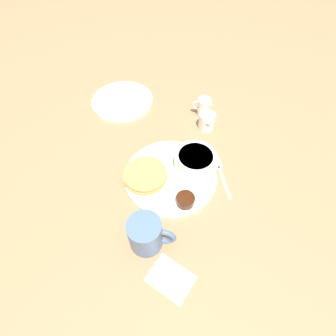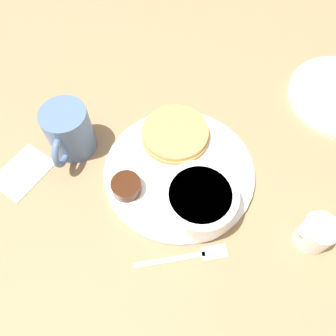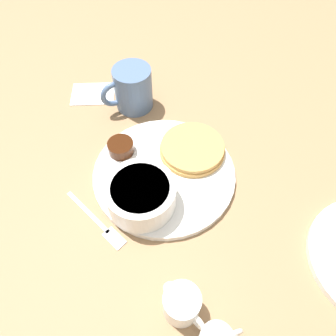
{
  "view_description": "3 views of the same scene",
  "coord_description": "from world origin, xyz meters",
  "px_view_note": "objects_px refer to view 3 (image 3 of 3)",
  "views": [
    {
      "loc": [
        0.23,
        -0.35,
        0.6
      ],
      "look_at": [
        -0.01,
        -0.0,
        0.04
      ],
      "focal_mm": 28.0,
      "sensor_mm": 36.0,
      "label": 1
    },
    {
      "loc": [
        0.23,
        0.13,
        0.49
      ],
      "look_at": [
        0.02,
        -0.01,
        0.03
      ],
      "focal_mm": 35.0,
      "sensor_mm": 36.0,
      "label": 2
    },
    {
      "loc": [
        0.01,
        0.33,
        0.49
      ],
      "look_at": [
        -0.01,
        0.02,
        0.05
      ],
      "focal_mm": 35.0,
      "sensor_mm": 36.0,
      "label": 3
    }
  ],
  "objects_px": {
    "bowl": "(141,194)",
    "coffee_mug": "(132,89)",
    "fork": "(101,225)",
    "creamer_pitcher_near": "(182,304)",
    "plate": "(164,174)"
  },
  "relations": [
    {
      "from": "fork",
      "to": "creamer_pitcher_near",
      "type": "bearing_deg",
      "value": 132.29
    },
    {
      "from": "bowl",
      "to": "fork",
      "type": "height_order",
      "value": "bowl"
    },
    {
      "from": "coffee_mug",
      "to": "plate",
      "type": "bearing_deg",
      "value": 107.35
    },
    {
      "from": "creamer_pitcher_near",
      "to": "coffee_mug",
      "type": "bearing_deg",
      "value": -79.97
    },
    {
      "from": "bowl",
      "to": "coffee_mug",
      "type": "distance_m",
      "value": 0.25
    },
    {
      "from": "plate",
      "to": "fork",
      "type": "xyz_separation_m",
      "value": [
        0.11,
        0.09,
        -0.0
      ]
    },
    {
      "from": "bowl",
      "to": "coffee_mug",
      "type": "xyz_separation_m",
      "value": [
        0.02,
        -0.24,
        0.01
      ]
    },
    {
      "from": "plate",
      "to": "fork",
      "type": "distance_m",
      "value": 0.14
    },
    {
      "from": "plate",
      "to": "fork",
      "type": "height_order",
      "value": "plate"
    },
    {
      "from": "plate",
      "to": "coffee_mug",
      "type": "height_order",
      "value": "coffee_mug"
    },
    {
      "from": "coffee_mug",
      "to": "creamer_pitcher_near",
      "type": "height_order",
      "value": "coffee_mug"
    },
    {
      "from": "fork",
      "to": "coffee_mug",
      "type": "bearing_deg",
      "value": -100.14
    },
    {
      "from": "bowl",
      "to": "creamer_pitcher_near",
      "type": "relative_size",
      "value": 1.86
    },
    {
      "from": "coffee_mug",
      "to": "fork",
      "type": "xyz_separation_m",
      "value": [
        0.05,
        0.28,
        -0.04
      ]
    },
    {
      "from": "bowl",
      "to": "coffee_mug",
      "type": "height_order",
      "value": "coffee_mug"
    }
  ]
}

